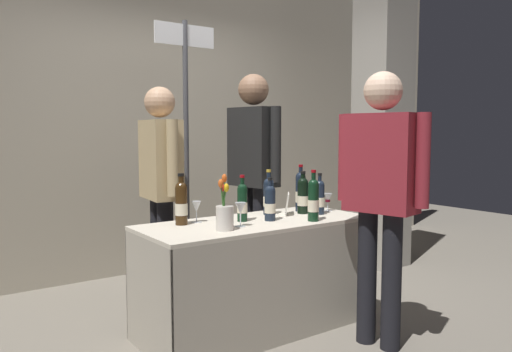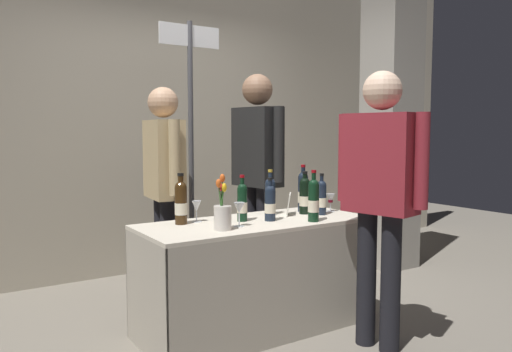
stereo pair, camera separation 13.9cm
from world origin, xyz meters
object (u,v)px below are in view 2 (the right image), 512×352
object	(u,v)px
wine_glass_near_taster	(330,199)
vendor_presenter	(164,176)
display_bottle_0	(322,197)
concrete_pillar	(391,92)
wine_glass_near_vendor	(196,207)
booth_signpost	(191,127)
featured_wine_bottle	(270,202)
flower_vase	(222,214)
taster_foreground_right	(380,184)
wine_glass_mid	(239,209)
tasting_table	(256,255)

from	to	relation	value
wine_glass_near_taster	vendor_presenter	distance (m)	1.26
wine_glass_near_taster	display_bottle_0	bearing A→B (deg)	-153.93
concrete_pillar	wine_glass_near_vendor	world-z (taller)	concrete_pillar
concrete_pillar	display_bottle_0	distance (m)	1.80
booth_signpost	featured_wine_bottle	bearing A→B (deg)	-86.63
flower_vase	taster_foreground_right	distance (m)	0.97
wine_glass_mid	vendor_presenter	bearing A→B (deg)	98.48
concrete_pillar	booth_signpost	distance (m)	2.02
concrete_pillar	display_bottle_0	world-z (taller)	concrete_pillar
vendor_presenter	featured_wine_bottle	bearing A→B (deg)	32.64
featured_wine_bottle	taster_foreground_right	size ratio (longest dim) A/B	0.17
taster_foreground_right	display_bottle_0	bearing A→B (deg)	-19.42
display_bottle_0	flower_vase	world-z (taller)	flower_vase
concrete_pillar	wine_glass_near_taster	distance (m)	1.68
concrete_pillar	flower_vase	distance (m)	2.59
vendor_presenter	display_bottle_0	bearing A→B (deg)	52.46
featured_wine_bottle	flower_vase	world-z (taller)	flower_vase
wine_glass_near_vendor	flower_vase	size ratio (longest dim) A/B	0.41
tasting_table	vendor_presenter	xyz separation A→B (m)	(-0.33, 0.77, 0.49)
wine_glass_mid	wine_glass_near_taster	bearing A→B (deg)	9.02
tasting_table	taster_foreground_right	bearing A→B (deg)	-55.16
wine_glass_near_taster	booth_signpost	xyz separation A→B (m)	(-0.66, 0.99, 0.54)
booth_signpost	flower_vase	bearing A→B (deg)	-107.04
featured_wine_bottle	booth_signpost	size ratio (longest dim) A/B	0.13
wine_glass_near_vendor	taster_foreground_right	size ratio (longest dim) A/B	0.08
concrete_pillar	tasting_table	world-z (taller)	concrete_pillar
flower_vase	featured_wine_bottle	bearing A→B (deg)	14.08
display_bottle_0	wine_glass_near_vendor	distance (m)	0.91
display_bottle_0	booth_signpost	size ratio (longest dim) A/B	0.13
booth_signpost	display_bottle_0	bearing A→B (deg)	-64.40
wine_glass_near_taster	taster_foreground_right	world-z (taller)	taster_foreground_right
wine_glass_mid	tasting_table	bearing A→B (deg)	28.88
tasting_table	booth_signpost	bearing A→B (deg)	88.85
concrete_pillar	booth_signpost	size ratio (longest dim) A/B	1.53
featured_wine_bottle	flower_vase	size ratio (longest dim) A/B	0.85
display_bottle_0	flower_vase	distance (m)	0.88
display_bottle_0	vendor_presenter	size ratio (longest dim) A/B	0.18
flower_vase	booth_signpost	bearing A→B (deg)	72.96
featured_wine_bottle	display_bottle_0	distance (m)	0.45
vendor_presenter	taster_foreground_right	xyz separation A→B (m)	(0.79, -1.43, 0.02)
flower_vase	concrete_pillar	bearing A→B (deg)	18.71
concrete_pillar	taster_foreground_right	bearing A→B (deg)	-139.47
concrete_pillar	display_bottle_0	bearing A→B (deg)	-154.94
tasting_table	wine_glass_mid	xyz separation A→B (m)	(-0.20, -0.11, 0.34)
display_bottle_0	taster_foreground_right	xyz separation A→B (m)	(-0.07, -0.62, 0.15)
concrete_pillar	booth_signpost	bearing A→B (deg)	168.79
display_bottle_0	taster_foreground_right	bearing A→B (deg)	-96.40
tasting_table	wine_glass_near_taster	distance (m)	0.75
concrete_pillar	taster_foreground_right	xyz separation A→B (m)	(-1.52, -1.30, -0.69)
wine_glass_mid	featured_wine_bottle	bearing A→B (deg)	12.90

